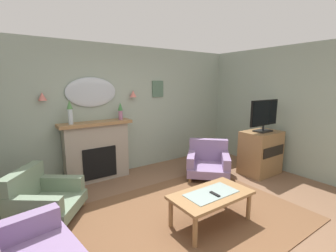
{
  "coord_description": "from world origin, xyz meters",
  "views": [
    {
      "loc": [
        -2.0,
        -2.17,
        1.89
      ],
      "look_at": [
        0.36,
        1.22,
        1.13
      ],
      "focal_mm": 25.32,
      "sensor_mm": 36.0,
      "label": 1
    }
  ],
  "objects": [
    {
      "name": "floor",
      "position": [
        0.0,
        0.0,
        -0.05
      ],
      "size": [
        6.73,
        5.84,
        0.1
      ],
      "primitive_type": "cube",
      "color": "brown",
      "rests_on": "ground"
    },
    {
      "name": "wall_back",
      "position": [
        0.0,
        2.47,
        1.32
      ],
      "size": [
        6.73,
        0.1,
        2.64
      ],
      "primitive_type": "cube",
      "color": "#93A393",
      "rests_on": "ground"
    },
    {
      "name": "wall_right",
      "position": [
        2.92,
        0.0,
        1.32
      ],
      "size": [
        0.1,
        5.84,
        2.64
      ],
      "primitive_type": "cube",
      "color": "#93A393",
      "rests_on": "ground"
    },
    {
      "name": "patterned_rug",
      "position": [
        0.0,
        0.2,
        0.01
      ],
      "size": [
        3.2,
        2.4,
        0.01
      ],
      "primitive_type": "cube",
      "color": "brown",
      "rests_on": "ground"
    },
    {
      "name": "fireplace",
      "position": [
        -0.59,
        2.25,
        0.57
      ],
      "size": [
        1.36,
        0.36,
        1.16
      ],
      "color": "gray",
      "rests_on": "ground"
    },
    {
      "name": "mantel_vase_centre",
      "position": [
        -1.04,
        2.22,
        1.4
      ],
      "size": [
        0.1,
        0.1,
        0.43
      ],
      "color": "silver",
      "rests_on": "fireplace"
    },
    {
      "name": "mantel_vase_right",
      "position": [
        -0.09,
        2.22,
        1.35
      ],
      "size": [
        0.1,
        0.1,
        0.34
      ],
      "color": "#9E6084",
      "rests_on": "fireplace"
    },
    {
      "name": "wall_mirror",
      "position": [
        -0.59,
        2.39,
        1.71
      ],
      "size": [
        0.96,
        0.06,
        0.56
      ],
      "primitive_type": "ellipsoid",
      "color": "#B2BCC6"
    },
    {
      "name": "wall_sconce_left",
      "position": [
        -1.44,
        2.34,
        1.66
      ],
      "size": [
        0.14,
        0.14,
        0.14
      ],
      "primitive_type": "cone",
      "color": "#D17066"
    },
    {
      "name": "wall_sconce_right",
      "position": [
        0.26,
        2.34,
        1.66
      ],
      "size": [
        0.14,
        0.14,
        0.14
      ],
      "primitive_type": "cone",
      "color": "#D17066"
    },
    {
      "name": "framed_picture",
      "position": [
        0.91,
        2.4,
        1.75
      ],
      "size": [
        0.28,
        0.03,
        0.36
      ],
      "primitive_type": "cube",
      "color": "#4C6B56"
    },
    {
      "name": "coffee_table",
      "position": [
        0.15,
        -0.1,
        0.38
      ],
      "size": [
        1.1,
        0.6,
        0.45
      ],
      "color": "olive",
      "rests_on": "ground"
    },
    {
      "name": "tv_remote",
      "position": [
        0.15,
        -0.16,
        0.45
      ],
      "size": [
        0.04,
        0.16,
        0.02
      ],
      "primitive_type": "cube",
      "color": "black",
      "rests_on": "coffee_table"
    },
    {
      "name": "armchair_beside_couch",
      "position": [
        1.33,
        1.16,
        0.31
      ],
      "size": [
        1.15,
        1.15,
        0.71
      ],
      "color": "gray",
      "rests_on": "ground"
    },
    {
      "name": "armchair_by_coffee_table",
      "position": [
        -1.69,
        1.37,
        0.31
      ],
      "size": [
        1.14,
        1.13,
        0.71
      ],
      "color": "gray",
      "rests_on": "ground"
    },
    {
      "name": "tv_cabinet",
      "position": [
        2.32,
        0.63,
        0.45
      ],
      "size": [
        0.8,
        0.57,
        0.9
      ],
      "color": "olive",
      "rests_on": "ground"
    },
    {
      "name": "tv_flatscreen",
      "position": [
        2.32,
        0.61,
        1.25
      ],
      "size": [
        0.84,
        0.24,
        0.65
      ],
      "color": "black",
      "rests_on": "tv_cabinet"
    }
  ]
}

